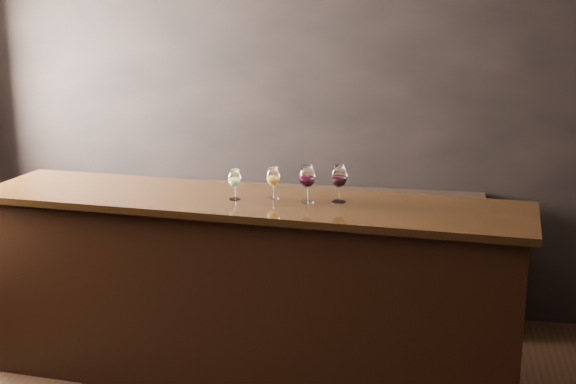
% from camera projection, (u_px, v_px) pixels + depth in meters
% --- Properties ---
extents(room_shell, '(5.02, 4.52, 2.81)m').
position_uv_depth(room_shell, '(184.00, 104.00, 3.69)').
color(room_shell, black).
rests_on(room_shell, ground).
extents(bar_counter, '(3.20, 0.93, 1.10)m').
position_uv_depth(bar_counter, '(250.00, 294.00, 4.81)').
color(bar_counter, black).
rests_on(bar_counter, ground).
extents(bar_top, '(3.31, 1.01, 0.04)m').
position_uv_depth(bar_top, '(248.00, 202.00, 4.67)').
color(bar_top, black).
rests_on(bar_top, bar_counter).
extents(back_bar_shelf, '(2.63, 0.40, 0.95)m').
position_uv_depth(back_bar_shelf, '(296.00, 254.00, 5.81)').
color(back_bar_shelf, black).
rests_on(back_bar_shelf, ground).
extents(glass_white, '(0.08, 0.08, 0.18)m').
position_uv_depth(glass_white, '(234.00, 179.00, 4.62)').
color(glass_white, white).
rests_on(glass_white, bar_top).
extents(glass_amber, '(0.08, 0.08, 0.19)m').
position_uv_depth(glass_amber, '(273.00, 177.00, 4.64)').
color(glass_amber, white).
rests_on(glass_amber, bar_top).
extents(glass_red_a, '(0.09, 0.09, 0.22)m').
position_uv_depth(glass_red_a, '(307.00, 177.00, 4.55)').
color(glass_red_a, white).
rests_on(glass_red_a, bar_top).
extents(glass_red_b, '(0.09, 0.09, 0.22)m').
position_uv_depth(glass_red_b, '(339.00, 177.00, 4.56)').
color(glass_red_b, white).
rests_on(glass_red_b, bar_top).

